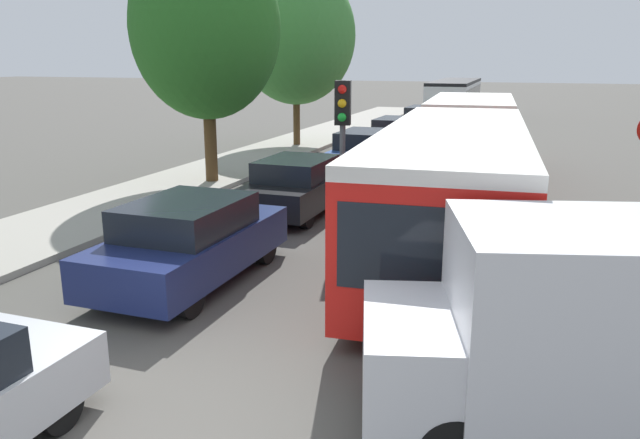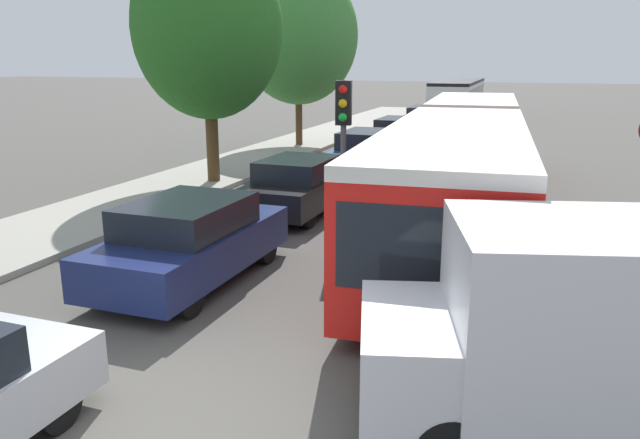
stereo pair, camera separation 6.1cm
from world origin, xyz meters
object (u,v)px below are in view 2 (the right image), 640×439
at_px(queued_car_blue, 370,153).
at_px(tree_left_mid, 207,28).
at_px(white_van, 635,329).
at_px(tree_left_far, 299,39).
at_px(queued_car_white, 429,122).
at_px(traffic_light, 343,125).
at_px(articulated_bus, 464,155).
at_px(queued_car_red, 401,136).
at_px(queued_car_black, 299,185).
at_px(queued_car_navy, 190,241).
at_px(city_bus_rear, 458,96).

bearing_deg(queued_car_blue, tree_left_mid, 127.57).
distance_m(white_van, tree_left_far, 22.33).
xyz_separation_m(queued_car_blue, queued_car_white, (0.05, 10.84, 0.01)).
bearing_deg(queued_car_white, traffic_light, -174.89).
bearing_deg(articulated_bus, queued_car_red, -162.63).
height_order(queued_car_black, queued_car_blue, queued_car_blue).
distance_m(queued_car_red, queued_car_white, 5.96).
relative_size(white_van, traffic_light, 1.57).
xyz_separation_m(queued_car_black, queued_car_red, (0.32, 10.51, 0.04)).
height_order(queued_car_navy, white_van, white_van).
xyz_separation_m(white_van, tree_left_mid, (-10.54, 10.47, 3.46)).
bearing_deg(queued_car_black, queued_car_blue, -2.65).
bearing_deg(queued_car_white, queued_car_blue, -179.53).
xyz_separation_m(articulated_bus, city_bus_rear, (-3.67, 27.00, -0.10)).
relative_size(articulated_bus, tree_left_mid, 2.36).
xyz_separation_m(city_bus_rear, queued_car_black, (-0.21, -28.40, -0.66)).
bearing_deg(queued_car_white, white_van, -164.74).
bearing_deg(queued_car_black, white_van, -139.13).
distance_m(articulated_bus, city_bus_rear, 27.25).
height_order(queued_car_navy, queued_car_blue, queued_car_blue).
height_order(city_bus_rear, queued_car_blue, city_bus_rear).
distance_m(articulated_bus, tree_left_mid, 8.44).
bearing_deg(tree_left_far, queued_car_white, 48.43).
height_order(white_van, traffic_light, traffic_light).
bearing_deg(queued_car_blue, queued_car_white, 0.47).
xyz_separation_m(queued_car_navy, queued_car_white, (0.33, 21.80, 0.02)).
distance_m(articulated_bus, tree_left_far, 13.13).
distance_m(articulated_bus, queued_car_red, 9.81).
relative_size(city_bus_rear, queued_car_black, 2.72).
relative_size(city_bus_rear, tree_left_far, 1.46).
bearing_deg(queued_car_navy, tree_left_far, 15.66).
relative_size(queued_car_navy, queued_car_blue, 0.99).
distance_m(city_bus_rear, traffic_light, 30.48).
bearing_deg(tree_left_far, tree_left_mid, -86.71).
bearing_deg(queued_car_blue, tree_left_far, 40.91).
relative_size(articulated_bus, queued_car_red, 4.02).
bearing_deg(queued_car_black, queued_car_white, -0.60).
distance_m(tree_left_mid, tree_left_far, 8.66).
relative_size(articulated_bus, queued_car_white, 3.93).
height_order(articulated_bus, queued_car_navy, articulated_bus).
bearing_deg(tree_left_far, city_bus_rear, 75.24).
xyz_separation_m(queued_car_blue, tree_left_far, (-4.66, 5.53, 3.84)).
bearing_deg(city_bus_rear, queued_car_black, 178.61).
relative_size(queued_car_blue, tree_left_mid, 0.59).
bearing_deg(queued_car_red, white_van, -160.16).
relative_size(queued_car_white, traffic_light, 1.31).
relative_size(queued_car_navy, queued_car_white, 0.97).
bearing_deg(queued_car_white, queued_car_navy, 179.89).
relative_size(city_bus_rear, traffic_light, 3.28).
xyz_separation_m(tree_left_mid, tree_left_far, (-0.50, 8.65, -0.10)).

